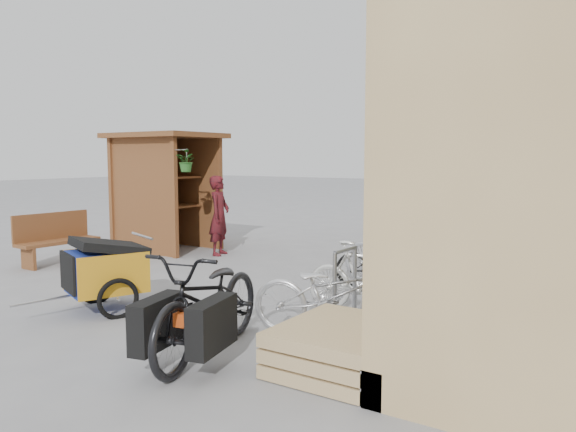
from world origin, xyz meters
The scene contains 17 objects.
ground centered at (0.00, 0.00, 0.00)m, with size 80.00×80.00×0.00m, color gray.
kiosk centered at (-3.28, 2.47, 1.55)m, with size 2.49×1.65×2.40m.
bike_rack centered at (2.30, 2.40, 0.52)m, with size 0.05×5.35×0.86m.
pallet_stack centered at (3.00, -1.40, 0.21)m, with size 1.00×1.20×0.40m.
bench centered at (-3.67, 0.24, 0.47)m, with size 0.48×1.47×0.92m.
shopping_carts centered at (3.00, 6.95, 0.62)m, with size 0.60×2.01×1.07m.
child_trailer centered at (-0.40, -1.27, 0.53)m, with size 1.07×1.63×0.95m.
cargo_bike centered at (1.78, -1.78, 0.53)m, with size 1.16×2.13×1.06m.
person_kiosk centered at (-1.84, 2.59, 0.78)m, with size 0.57×0.37×1.56m, color maroon.
bike_0 centered at (2.46, -0.57, 0.46)m, with size 0.61×1.74×0.91m, color #B7B8BC.
bike_1 centered at (2.36, 0.38, 0.44)m, with size 0.42×1.48×0.89m, color white.
bike_2 centered at (2.14, 1.64, 0.41)m, with size 0.54×1.56×0.82m, color black.
bike_3 centered at (2.11, 1.91, 0.50)m, with size 0.47×1.65×0.99m, color #B7B8BC.
bike_4 centered at (2.17, 2.77, 0.41)m, with size 0.55×1.57×0.82m, color maroon.
bike_5 centered at (2.19, 3.33, 0.52)m, with size 0.49×1.72×1.03m, color #B7B8BC.
bike_6 centered at (2.36, 4.11, 0.45)m, with size 0.60×1.73×0.91m, color maroon.
bike_7 centered at (2.18, 4.48, 0.53)m, with size 0.50×1.76×1.06m, color #B7B8BC.
Camera 1 is at (5.32, -5.74, 1.91)m, focal length 35.00 mm.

